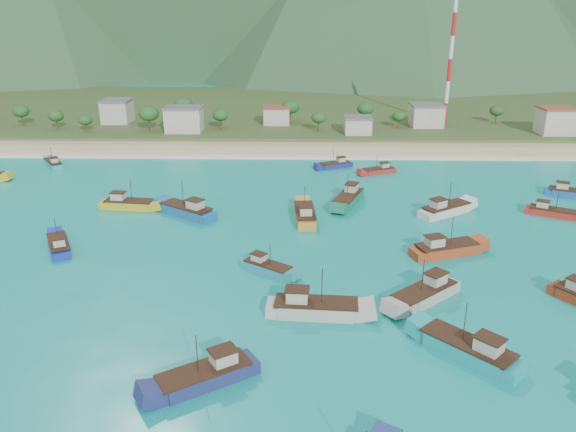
{
  "coord_description": "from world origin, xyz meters",
  "views": [
    {
      "loc": [
        3.81,
        -75.73,
        38.44
      ],
      "look_at": [
        1.87,
        18.0,
        3.0
      ],
      "focal_mm": 35.0,
      "sensor_mm": 36.0,
      "label": 1
    }
  ],
  "objects_px": {
    "radio_tower": "(450,59)",
    "boat_2": "(335,165)",
    "boat_16": "(348,199)",
    "boat_30": "(379,171)",
    "boat_8": "(53,164)",
    "boat_0": "(425,295)",
    "boat_29": "(571,194)",
    "boat_33": "(129,205)",
    "boat_7": "(187,211)",
    "boat_9": "(267,268)",
    "boat_3": "(551,213)",
    "boat_6": "(59,246)",
    "boat_27": "(469,351)",
    "boat_18": "(305,215)",
    "boat_5": "(314,309)",
    "boat_12": "(206,376)",
    "boat_24": "(445,250)",
    "boat_17": "(445,210)"
  },
  "relations": [
    {
      "from": "boat_7",
      "to": "boat_6",
      "type": "bearing_deg",
      "value": 166.35
    },
    {
      "from": "boat_5",
      "to": "boat_18",
      "type": "xyz_separation_m",
      "value": [
        -0.95,
        35.07,
        -0.05
      ]
    },
    {
      "from": "boat_16",
      "to": "boat_18",
      "type": "distance_m",
      "value": 13.14
    },
    {
      "from": "boat_9",
      "to": "boat_17",
      "type": "distance_m",
      "value": 42.11
    },
    {
      "from": "boat_2",
      "to": "boat_9",
      "type": "xyz_separation_m",
      "value": [
        -13.93,
        -58.91,
        -0.0
      ]
    },
    {
      "from": "boat_2",
      "to": "boat_12",
      "type": "relative_size",
      "value": 0.78
    },
    {
      "from": "boat_5",
      "to": "boat_8",
      "type": "distance_m",
      "value": 96.28
    },
    {
      "from": "boat_0",
      "to": "boat_17",
      "type": "height_order",
      "value": "boat_0"
    },
    {
      "from": "boat_33",
      "to": "boat_30",
      "type": "bearing_deg",
      "value": 122.76
    },
    {
      "from": "boat_0",
      "to": "boat_8",
      "type": "height_order",
      "value": "boat_0"
    },
    {
      "from": "boat_12",
      "to": "boat_33",
      "type": "relative_size",
      "value": 1.02
    },
    {
      "from": "boat_8",
      "to": "boat_17",
      "type": "distance_m",
      "value": 96.71
    },
    {
      "from": "boat_17",
      "to": "boat_3",
      "type": "bearing_deg",
      "value": 55.33
    },
    {
      "from": "boat_17",
      "to": "boat_33",
      "type": "height_order",
      "value": "boat_17"
    },
    {
      "from": "boat_2",
      "to": "boat_30",
      "type": "relative_size",
      "value": 1.01
    },
    {
      "from": "boat_6",
      "to": "boat_7",
      "type": "xyz_separation_m",
      "value": [
        18.4,
        16.57,
        0.26
      ]
    },
    {
      "from": "boat_2",
      "to": "boat_7",
      "type": "relative_size",
      "value": 0.73
    },
    {
      "from": "boat_0",
      "to": "boat_6",
      "type": "bearing_deg",
      "value": 33.88
    },
    {
      "from": "boat_29",
      "to": "boat_33",
      "type": "height_order",
      "value": "boat_33"
    },
    {
      "from": "boat_9",
      "to": "boat_12",
      "type": "xyz_separation_m",
      "value": [
        -5.02,
        -27.32,
        0.3
      ]
    },
    {
      "from": "boat_24",
      "to": "boat_30",
      "type": "height_order",
      "value": "boat_24"
    },
    {
      "from": "boat_12",
      "to": "boat_7",
      "type": "bearing_deg",
      "value": -19.42
    },
    {
      "from": "radio_tower",
      "to": "boat_2",
      "type": "relative_size",
      "value": 4.65
    },
    {
      "from": "boat_9",
      "to": "boat_16",
      "type": "distance_m",
      "value": 35.15
    },
    {
      "from": "boat_7",
      "to": "boat_9",
      "type": "relative_size",
      "value": 1.42
    },
    {
      "from": "boat_0",
      "to": "boat_5",
      "type": "bearing_deg",
      "value": 64.85
    },
    {
      "from": "boat_5",
      "to": "radio_tower",
      "type": "bearing_deg",
      "value": 163.16
    },
    {
      "from": "boat_9",
      "to": "boat_17",
      "type": "xyz_separation_m",
      "value": [
        33.4,
        25.64,
        0.32
      ]
    },
    {
      "from": "radio_tower",
      "to": "boat_0",
      "type": "relative_size",
      "value": 3.74
    },
    {
      "from": "boat_2",
      "to": "radio_tower",
      "type": "bearing_deg",
      "value": -64.1
    },
    {
      "from": "boat_6",
      "to": "boat_27",
      "type": "height_order",
      "value": "boat_27"
    },
    {
      "from": "boat_3",
      "to": "boat_8",
      "type": "relative_size",
      "value": 1.08
    },
    {
      "from": "radio_tower",
      "to": "boat_7",
      "type": "relative_size",
      "value": 3.41
    },
    {
      "from": "boat_16",
      "to": "boat_30",
      "type": "relative_size",
      "value": 1.4
    },
    {
      "from": "boat_5",
      "to": "boat_18",
      "type": "bearing_deg",
      "value": -174.43
    },
    {
      "from": "radio_tower",
      "to": "boat_8",
      "type": "height_order",
      "value": "radio_tower"
    },
    {
      "from": "boat_18",
      "to": "boat_29",
      "type": "xyz_separation_m",
      "value": [
        56.81,
        14.83,
        -0.18
      ]
    },
    {
      "from": "boat_0",
      "to": "boat_2",
      "type": "distance_m",
      "value": 68.01
    },
    {
      "from": "boat_18",
      "to": "boat_27",
      "type": "height_order",
      "value": "boat_27"
    },
    {
      "from": "boat_29",
      "to": "boat_3",
      "type": "bearing_deg",
      "value": -16.69
    },
    {
      "from": "boat_5",
      "to": "boat_16",
      "type": "relative_size",
      "value": 1.01
    },
    {
      "from": "boat_7",
      "to": "boat_29",
      "type": "xyz_separation_m",
      "value": [
        79.6,
        13.18,
        -0.23
      ]
    },
    {
      "from": "boat_5",
      "to": "boat_6",
      "type": "relative_size",
      "value": 1.24
    },
    {
      "from": "boat_6",
      "to": "boat_30",
      "type": "height_order",
      "value": "boat_6"
    },
    {
      "from": "boat_5",
      "to": "boat_8",
      "type": "relative_size",
      "value": 1.43
    },
    {
      "from": "radio_tower",
      "to": "boat_17",
      "type": "bearing_deg",
      "value": -103.2
    },
    {
      "from": "boat_3",
      "to": "boat_7",
      "type": "bearing_deg",
      "value": -61.49
    },
    {
      "from": "boat_0",
      "to": "boat_5",
      "type": "distance_m",
      "value": 16.02
    },
    {
      "from": "boat_9",
      "to": "boat_30",
      "type": "height_order",
      "value": "boat_9"
    },
    {
      "from": "boat_0",
      "to": "boat_18",
      "type": "bearing_deg",
      "value": -12.69
    }
  ]
}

